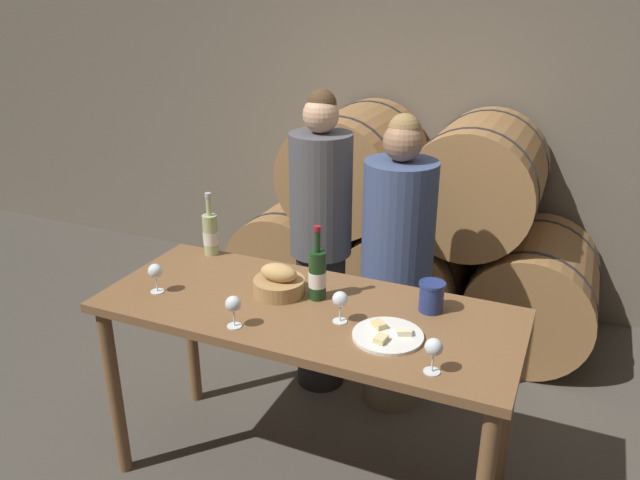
# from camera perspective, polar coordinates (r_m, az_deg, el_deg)

# --- Properties ---
(ground_plane) EXTENTS (10.00, 10.00, 0.00)m
(ground_plane) POSITION_cam_1_polar(r_m,az_deg,el_deg) (3.19, -1.12, -20.79)
(ground_plane) COLOR #4C473F
(stone_wall_back) EXTENTS (10.00, 0.12, 3.20)m
(stone_wall_back) POSITION_cam_1_polar(r_m,az_deg,el_deg) (4.48, 11.06, 14.52)
(stone_wall_back) COLOR #706656
(stone_wall_back) RESTS_ON ground_plane
(barrel_stack) EXTENTS (2.40, 0.89, 1.45)m
(barrel_stack) POSITION_cam_1_polar(r_m,az_deg,el_deg) (4.18, 8.33, 0.69)
(barrel_stack) COLOR #9E7042
(barrel_stack) RESTS_ON ground_plane
(tasting_table) EXTENTS (1.79, 0.73, 0.92)m
(tasting_table) POSITION_cam_1_polar(r_m,az_deg,el_deg) (2.71, -1.25, -8.34)
(tasting_table) COLOR brown
(tasting_table) RESTS_ON ground_plane
(person_left) EXTENTS (0.33, 0.33, 1.70)m
(person_left) POSITION_cam_1_polar(r_m,az_deg,el_deg) (3.38, 0.07, -0.47)
(person_left) COLOR #232326
(person_left) RESTS_ON ground_plane
(person_right) EXTENTS (0.37, 0.37, 1.61)m
(person_right) POSITION_cam_1_polar(r_m,az_deg,el_deg) (3.27, 7.01, -2.56)
(person_right) COLOR #756651
(person_right) RESTS_ON ground_plane
(wine_bottle_red) EXTENTS (0.08, 0.08, 0.33)m
(wine_bottle_red) POSITION_cam_1_polar(r_m,az_deg,el_deg) (2.67, -0.24, -3.15)
(wine_bottle_red) COLOR #193819
(wine_bottle_red) RESTS_ON tasting_table
(wine_bottle_white) EXTENTS (0.08, 0.08, 0.32)m
(wine_bottle_white) POSITION_cam_1_polar(r_m,az_deg,el_deg) (3.16, -9.97, 0.55)
(wine_bottle_white) COLOR #ADBC7F
(wine_bottle_white) RESTS_ON tasting_table
(blue_crock) EXTENTS (0.11, 0.11, 0.13)m
(blue_crock) POSITION_cam_1_polar(r_m,az_deg,el_deg) (2.63, 10.16, -5.01)
(blue_crock) COLOR navy
(blue_crock) RESTS_ON tasting_table
(bread_basket) EXTENTS (0.23, 0.23, 0.14)m
(bread_basket) POSITION_cam_1_polar(r_m,az_deg,el_deg) (2.74, -3.77, -3.91)
(bread_basket) COLOR #A87F4C
(bread_basket) RESTS_ON tasting_table
(cheese_plate) EXTENTS (0.28, 0.28, 0.04)m
(cheese_plate) POSITION_cam_1_polar(r_m,az_deg,el_deg) (2.44, 6.22, -8.66)
(cheese_plate) COLOR white
(cheese_plate) RESTS_ON tasting_table
(wine_glass_far_left) EXTENTS (0.06, 0.06, 0.13)m
(wine_glass_far_left) POSITION_cam_1_polar(r_m,az_deg,el_deg) (2.82, -14.82, -2.86)
(wine_glass_far_left) COLOR white
(wine_glass_far_left) RESTS_ON tasting_table
(wine_glass_left) EXTENTS (0.06, 0.06, 0.13)m
(wine_glass_left) POSITION_cam_1_polar(r_m,az_deg,el_deg) (2.48, -7.93, -5.91)
(wine_glass_left) COLOR white
(wine_glass_left) RESTS_ON tasting_table
(wine_glass_center) EXTENTS (0.06, 0.06, 0.13)m
(wine_glass_center) POSITION_cam_1_polar(r_m,az_deg,el_deg) (2.49, 1.86, -5.55)
(wine_glass_center) COLOR white
(wine_glass_center) RESTS_ON tasting_table
(wine_glass_right) EXTENTS (0.06, 0.06, 0.13)m
(wine_glass_right) POSITION_cam_1_polar(r_m,az_deg,el_deg) (2.22, 10.35, -9.74)
(wine_glass_right) COLOR white
(wine_glass_right) RESTS_ON tasting_table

